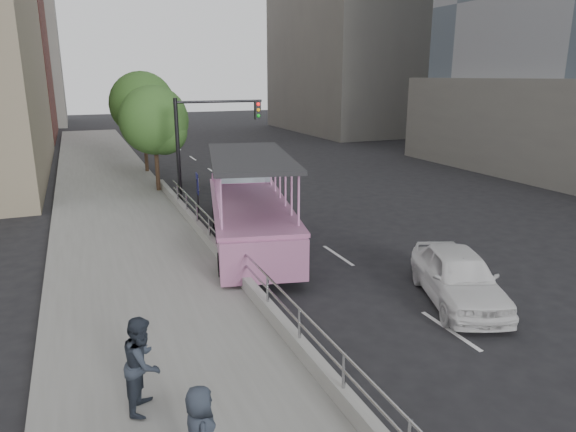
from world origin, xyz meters
name	(u,v)px	position (x,y,z in m)	size (l,w,h in m)	color
ground	(373,305)	(0.00, 0.00, 0.00)	(160.00, 160.00, 0.00)	black
sidewalk	(124,227)	(-5.75, 10.00, 0.15)	(5.50, 80.00, 0.30)	gray
kerb_wall	(244,280)	(-3.12, 2.00, 0.48)	(0.24, 30.00, 0.36)	#A5A5A0
guardrail	(243,258)	(-3.12, 2.00, 1.14)	(0.07, 22.00, 0.71)	#A7A7AB
duck_boat	(247,207)	(-1.38, 6.98, 1.30)	(4.79, 10.87, 3.51)	black
car	(458,276)	(2.29, -0.69, 0.76)	(1.79, 4.45, 1.52)	white
pedestrian_mid	(143,363)	(-6.48, -2.68, 1.20)	(0.87, 0.68, 1.80)	#29303C
parking_sign	(198,196)	(-3.00, 8.24, 1.60)	(0.09, 0.57, 2.52)	black
traffic_signal	(203,135)	(-1.70, 12.50, 3.50)	(4.20, 0.32, 5.20)	black
street_tree_near	(156,123)	(-3.30, 15.93, 3.82)	(3.52, 3.52, 5.72)	#3B251B
street_tree_far	(144,107)	(-3.10, 21.93, 4.31)	(3.97, 3.97, 6.45)	#3B251B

